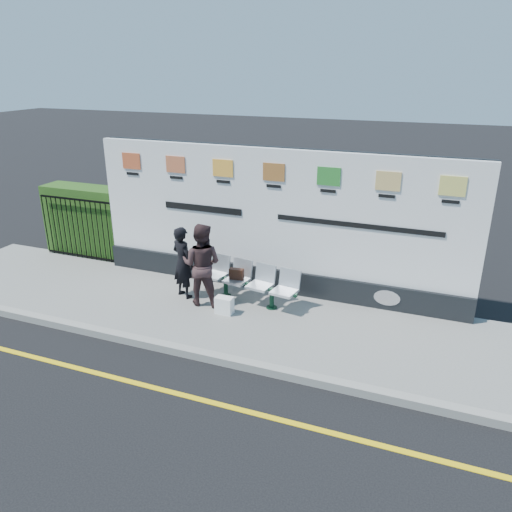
# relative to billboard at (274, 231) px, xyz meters

# --- Properties ---
(ground) EXTENTS (80.00, 80.00, 0.00)m
(ground) POSITION_rel_billboard_xyz_m (-0.50, -3.85, -1.42)
(ground) COLOR black
(pavement) EXTENTS (14.00, 3.00, 0.12)m
(pavement) POSITION_rel_billboard_xyz_m (-0.50, -1.35, -1.36)
(pavement) COLOR gray
(pavement) RESTS_ON ground
(kerb) EXTENTS (14.00, 0.18, 0.14)m
(kerb) POSITION_rel_billboard_xyz_m (-0.50, -2.85, -1.35)
(kerb) COLOR gray
(kerb) RESTS_ON ground
(yellow_line) EXTENTS (14.00, 0.10, 0.01)m
(yellow_line) POSITION_rel_billboard_xyz_m (-0.50, -3.85, -1.42)
(yellow_line) COLOR yellow
(yellow_line) RESTS_ON ground
(billboard) EXTENTS (8.00, 0.30, 3.00)m
(billboard) POSITION_rel_billboard_xyz_m (0.00, 0.00, 0.00)
(billboard) COLOR black
(billboard) RESTS_ON pavement
(hedge) EXTENTS (2.35, 0.70, 1.70)m
(hedge) POSITION_rel_billboard_xyz_m (-5.08, 0.45, -0.45)
(hedge) COLOR #284F17
(hedge) RESTS_ON pavement
(railing) EXTENTS (2.05, 0.06, 1.54)m
(railing) POSITION_rel_billboard_xyz_m (-5.08, -0.00, -0.53)
(railing) COLOR black
(railing) RESTS_ON pavement
(bench) EXTENTS (2.13, 0.86, 0.44)m
(bench) POSITION_rel_billboard_xyz_m (-0.27, -0.79, -1.08)
(bench) COLOR silver
(bench) RESTS_ON pavement
(woman_left) EXTENTS (0.65, 0.54, 1.51)m
(woman_left) POSITION_rel_billboard_xyz_m (-1.62, -1.01, -0.55)
(woman_left) COLOR black
(woman_left) RESTS_ON pavement
(woman_right) EXTENTS (0.88, 0.73, 1.68)m
(woman_right) POSITION_rel_billboard_xyz_m (-1.10, -1.16, -0.46)
(woman_right) COLOR #382425
(woman_right) RESTS_ON pavement
(handbag_brown) EXTENTS (0.30, 0.15, 0.23)m
(handbag_brown) POSITION_rel_billboard_xyz_m (-0.54, -0.75, -0.74)
(handbag_brown) COLOR black
(handbag_brown) RESTS_ON bench
(carrier_bag_white) EXTENTS (0.34, 0.20, 0.34)m
(carrier_bag_white) POSITION_rel_billboard_xyz_m (-0.51, -1.42, -1.13)
(carrier_bag_white) COLOR white
(carrier_bag_white) RESTS_ON pavement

